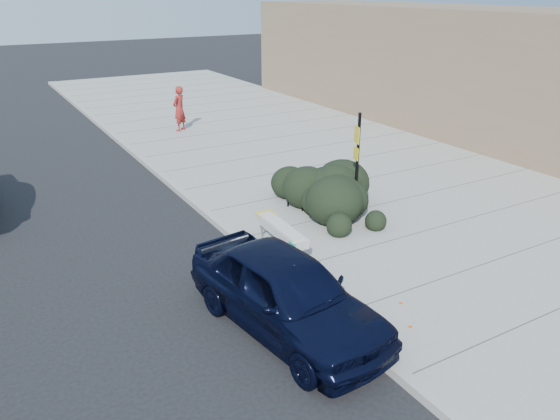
{
  "coord_description": "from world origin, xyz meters",
  "views": [
    {
      "loc": [
        -5.32,
        -9.06,
        5.91
      ],
      "look_at": [
        0.75,
        1.3,
        1.0
      ],
      "focal_mm": 35.0,
      "sensor_mm": 36.0,
      "label": 1
    }
  ],
  "objects_px": {
    "sign_post": "(357,158)",
    "sedan_navy": "(286,292)",
    "pedestrian": "(179,109)",
    "bench": "(281,230)",
    "bike_rack": "(295,192)"
  },
  "relations": [
    {
      "from": "bench",
      "to": "sedan_navy",
      "type": "bearing_deg",
      "value": -115.73
    },
    {
      "from": "bench",
      "to": "bike_rack",
      "type": "height_order",
      "value": "bike_rack"
    },
    {
      "from": "bike_rack",
      "to": "sign_post",
      "type": "height_order",
      "value": "sign_post"
    },
    {
      "from": "bench",
      "to": "sign_post",
      "type": "bearing_deg",
      "value": 20.36
    },
    {
      "from": "bike_rack",
      "to": "pedestrian",
      "type": "xyz_separation_m",
      "value": [
        0.48,
        10.19,
        0.44
      ]
    },
    {
      "from": "sedan_navy",
      "to": "pedestrian",
      "type": "height_order",
      "value": "pedestrian"
    },
    {
      "from": "sign_post",
      "to": "pedestrian",
      "type": "height_order",
      "value": "sign_post"
    },
    {
      "from": "bench",
      "to": "sign_post",
      "type": "height_order",
      "value": "sign_post"
    },
    {
      "from": "bike_rack",
      "to": "sedan_navy",
      "type": "distance_m",
      "value": 5.59
    },
    {
      "from": "sign_post",
      "to": "bench",
      "type": "bearing_deg",
      "value": -146.46
    },
    {
      "from": "pedestrian",
      "to": "sign_post",
      "type": "bearing_deg",
      "value": 59.28
    },
    {
      "from": "sign_post",
      "to": "sedan_navy",
      "type": "height_order",
      "value": "sign_post"
    },
    {
      "from": "pedestrian",
      "to": "sedan_navy",
      "type": "bearing_deg",
      "value": 41.8
    },
    {
      "from": "sedan_navy",
      "to": "bench",
      "type": "bearing_deg",
      "value": 53.55
    },
    {
      "from": "sign_post",
      "to": "pedestrian",
      "type": "xyz_separation_m",
      "value": [
        -0.78,
        11.25,
        -0.62
      ]
    }
  ]
}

